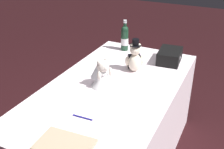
{
  "coord_description": "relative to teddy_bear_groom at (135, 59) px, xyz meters",
  "views": [
    {
      "loc": [
        -1.62,
        -0.79,
        1.78
      ],
      "look_at": [
        0.0,
        0.0,
        0.85
      ],
      "focal_mm": 44.63,
      "sensor_mm": 36.0,
      "label": 1
    }
  ],
  "objects": [
    {
      "name": "teddy_bear_groom",
      "position": [
        0.0,
        0.0,
        0.0
      ],
      "size": [
        0.15,
        0.14,
        0.28
      ],
      "color": "beige",
      "rests_on": "reception_table"
    },
    {
      "name": "signing_pen",
      "position": [
        -0.76,
        0.04,
        -0.1
      ],
      "size": [
        0.02,
        0.14,
        0.01
      ],
      "color": "navy",
      "rests_on": "reception_table"
    },
    {
      "name": "gift_case_black",
      "position": [
        0.3,
        -0.21,
        -0.05
      ],
      "size": [
        0.29,
        0.21,
        0.11
      ],
      "color": "black",
      "rests_on": "reception_table"
    },
    {
      "name": "guestbook",
      "position": [
        -1.02,
        -0.01,
        -0.09
      ],
      "size": [
        0.22,
        0.31,
        0.02
      ],
      "primitive_type": "cube",
      "rotation": [
        0.0,
        0.0,
        0.07
      ],
      "color": "tan",
      "rests_on": "reception_table"
    },
    {
      "name": "teddy_bear_bride",
      "position": [
        -0.34,
        0.12,
        -0.01
      ],
      "size": [
        0.21,
        0.23,
        0.22
      ],
      "color": "white",
      "rests_on": "reception_table"
    },
    {
      "name": "reception_table",
      "position": [
        -0.32,
        0.05,
        -0.48
      ],
      "size": [
        1.7,
        0.91,
        0.75
      ],
      "primitive_type": "cube",
      "color": "white",
      "rests_on": "ground_plane"
    },
    {
      "name": "champagne_bottle",
      "position": [
        0.37,
        0.25,
        0.02
      ],
      "size": [
        0.07,
        0.07,
        0.3
      ],
      "color": "#193A26",
      "rests_on": "reception_table"
    }
  ]
}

